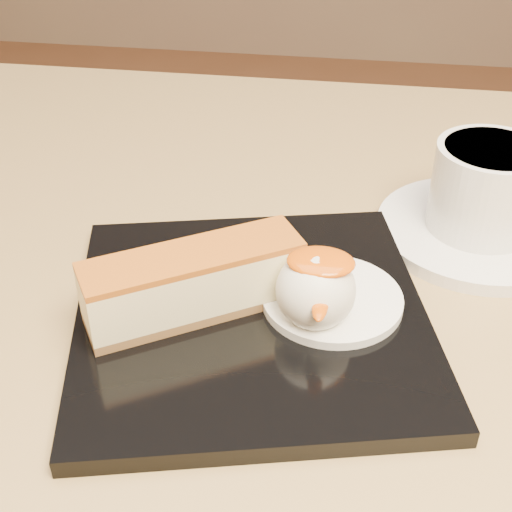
% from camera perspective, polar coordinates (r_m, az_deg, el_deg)
% --- Properties ---
extents(table, '(0.80, 0.80, 0.72)m').
position_cam_1_polar(table, '(0.59, -2.50, -15.30)').
color(table, black).
rests_on(table, ground).
extents(dessert_plate, '(0.27, 0.27, 0.01)m').
position_cam_1_polar(dessert_plate, '(0.46, -0.38, -4.94)').
color(dessert_plate, black).
rests_on(dessert_plate, table).
extents(cheesecake, '(0.13, 0.10, 0.04)m').
position_cam_1_polar(cheesecake, '(0.44, -5.00, -2.11)').
color(cheesecake, brown).
rests_on(cheesecake, dessert_plate).
extents(cream_smear, '(0.09, 0.09, 0.01)m').
position_cam_1_polar(cream_smear, '(0.46, 6.11, -3.45)').
color(cream_smear, white).
rests_on(cream_smear, dessert_plate).
extents(ice_cream_scoop, '(0.05, 0.05, 0.05)m').
position_cam_1_polar(ice_cream_scoop, '(0.43, 4.79, -2.75)').
color(ice_cream_scoop, white).
rests_on(ice_cream_scoop, cream_smear).
extents(mango_sauce, '(0.04, 0.03, 0.01)m').
position_cam_1_polar(mango_sauce, '(0.42, 5.22, -0.47)').
color(mango_sauce, '#D55206').
rests_on(mango_sauce, ice_cream_scoop).
extents(mint_sprig, '(0.04, 0.03, 0.00)m').
position_cam_1_polar(mint_sprig, '(0.48, 2.83, -0.87)').
color(mint_sprig, green).
rests_on(mint_sprig, cream_smear).
extents(saucer, '(0.15, 0.15, 0.01)m').
position_cam_1_polar(saucer, '(0.56, 17.26, 1.94)').
color(saucer, white).
rests_on(saucer, table).
extents(coffee_cup, '(0.10, 0.08, 0.06)m').
position_cam_1_polar(coffee_cup, '(0.54, 18.16, 5.27)').
color(coffee_cup, white).
rests_on(coffee_cup, saucer).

